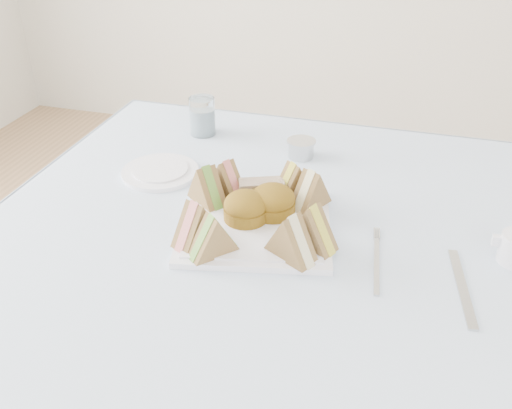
# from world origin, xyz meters

# --- Properties ---
(table) EXTENTS (0.90, 0.90, 0.74)m
(table) POSITION_xyz_m (0.00, 0.00, 0.37)
(table) COLOR brown
(table) RESTS_ON floor
(tablecloth) EXTENTS (1.02, 1.02, 0.01)m
(tablecloth) POSITION_xyz_m (0.00, 0.00, 0.74)
(tablecloth) COLOR white
(tablecloth) RESTS_ON table
(serving_plate) EXTENTS (0.32, 0.32, 0.01)m
(serving_plate) POSITION_xyz_m (0.01, -0.02, 0.75)
(serving_plate) COLOR white
(serving_plate) RESTS_ON tablecloth
(sandwich_fl_a) EXTENTS (0.07, 0.10, 0.08)m
(sandwich_fl_a) POSITION_xyz_m (-0.08, -0.10, 0.80)
(sandwich_fl_a) COLOR brown
(sandwich_fl_a) RESTS_ON serving_plate
(sandwich_fl_b) EXTENTS (0.09, 0.09, 0.08)m
(sandwich_fl_b) POSITION_xyz_m (-0.04, -0.13, 0.80)
(sandwich_fl_b) COLOR brown
(sandwich_fl_b) RESTS_ON serving_plate
(sandwich_fr_a) EXTENTS (0.10, 0.08, 0.08)m
(sandwich_fr_a) POSITION_xyz_m (0.12, -0.06, 0.80)
(sandwich_fr_a) COLOR brown
(sandwich_fr_a) RESTS_ON serving_plate
(sandwich_fr_b) EXTENTS (0.10, 0.08, 0.08)m
(sandwich_fr_b) POSITION_xyz_m (0.09, -0.10, 0.80)
(sandwich_fr_b) COLOR brown
(sandwich_fr_b) RESTS_ON serving_plate
(sandwich_bl_a) EXTENTS (0.10, 0.09, 0.08)m
(sandwich_bl_a) POSITION_xyz_m (-0.11, 0.02, 0.80)
(sandwich_bl_a) COLOR brown
(sandwich_bl_a) RESTS_ON serving_plate
(sandwich_bl_b) EXTENTS (0.09, 0.08, 0.07)m
(sandwich_bl_b) POSITION_xyz_m (-0.08, 0.07, 0.80)
(sandwich_bl_b) COLOR brown
(sandwich_bl_b) RESTS_ON serving_plate
(sandwich_br_a) EXTENTS (0.08, 0.10, 0.08)m
(sandwich_br_a) POSITION_xyz_m (0.09, 0.07, 0.80)
(sandwich_br_a) COLOR brown
(sandwich_br_a) RESTS_ON serving_plate
(sandwich_br_b) EXTENTS (0.08, 0.09, 0.07)m
(sandwich_br_b) POSITION_xyz_m (0.05, 0.09, 0.80)
(sandwich_br_b) COLOR brown
(sandwich_br_b) RESTS_ON serving_plate
(scone_left) EXTENTS (0.10, 0.10, 0.06)m
(scone_left) POSITION_xyz_m (-0.01, -0.02, 0.79)
(scone_left) COLOR brown
(scone_left) RESTS_ON serving_plate
(scone_right) EXTENTS (0.12, 0.12, 0.06)m
(scone_right) POSITION_xyz_m (0.03, 0.02, 0.79)
(scone_right) COLOR brown
(scone_right) RESTS_ON serving_plate
(pastry_slice) EXTENTS (0.09, 0.07, 0.04)m
(pastry_slice) POSITION_xyz_m (-0.01, 0.06, 0.78)
(pastry_slice) COLOR #E9D782
(pastry_slice) RESTS_ON serving_plate
(side_plate) EXTENTS (0.20, 0.20, 0.01)m
(side_plate) POSITION_xyz_m (-0.25, 0.12, 0.75)
(side_plate) COLOR white
(side_plate) RESTS_ON tablecloth
(water_glass) EXTENTS (0.08, 0.08, 0.09)m
(water_glass) POSITION_xyz_m (-0.24, 0.35, 0.79)
(water_glass) COLOR white
(water_glass) RESTS_ON tablecloth
(tea_strainer) EXTENTS (0.08, 0.08, 0.04)m
(tea_strainer) POSITION_xyz_m (0.02, 0.29, 0.76)
(tea_strainer) COLOR #B2B2B2
(tea_strainer) RESTS_ON tablecloth
(knife) EXTENTS (0.04, 0.20, 0.00)m
(knife) POSITION_xyz_m (0.37, -0.09, 0.75)
(knife) COLOR #B2B2B2
(knife) RESTS_ON tablecloth
(fork) EXTENTS (0.02, 0.16, 0.00)m
(fork) POSITION_xyz_m (0.24, -0.08, 0.75)
(fork) COLOR #B2B2B2
(fork) RESTS_ON tablecloth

